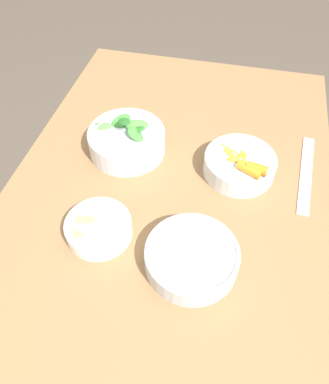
{
  "coord_description": "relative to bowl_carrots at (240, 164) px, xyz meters",
  "views": [
    {
      "loc": [
        0.51,
        0.13,
        1.43
      ],
      "look_at": [
        -0.04,
        -0.0,
        0.77
      ],
      "focal_mm": 35.0,
      "sensor_mm": 36.0,
      "label": 1
    }
  ],
  "objects": [
    {
      "name": "ground_plane",
      "position": [
        0.17,
        -0.16,
        -0.77
      ],
      "size": [
        10.0,
        10.0,
        0.0
      ],
      "primitive_type": "plane",
      "color": "#4C4238"
    },
    {
      "name": "dining_table",
      "position": [
        0.17,
        -0.16,
        -0.14
      ],
      "size": [
        1.34,
        0.79,
        0.74
      ],
      "color": "olive",
      "rests_on": "ground_plane"
    },
    {
      "name": "bowl_carrots",
      "position": [
        0.0,
        0.0,
        0.0
      ],
      "size": [
        0.18,
        0.18,
        0.07
      ],
      "color": "silver",
      "rests_on": "dining_table"
    },
    {
      "name": "bowl_greens",
      "position": [
        -0.01,
        -0.3,
        0.01
      ],
      "size": [
        0.2,
        0.2,
        0.11
      ],
      "color": "silver",
      "rests_on": "dining_table"
    },
    {
      "name": "bowl_beans_hotdog",
      "position": [
        0.29,
        -0.07,
        -0.01
      ],
      "size": [
        0.19,
        0.19,
        0.05
      ],
      "color": "silver",
      "rests_on": "dining_table"
    },
    {
      "name": "bowl_cookies",
      "position": [
        0.26,
        -0.28,
        -0.01
      ],
      "size": [
        0.15,
        0.15,
        0.04
      ],
      "color": "white",
      "rests_on": "dining_table"
    },
    {
      "name": "ruler",
      "position": [
        -0.03,
        0.17,
        -0.03
      ],
      "size": [
        0.28,
        0.05,
        0.0
      ],
      "color": "#EFB7C6",
      "rests_on": "dining_table"
    }
  ]
}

